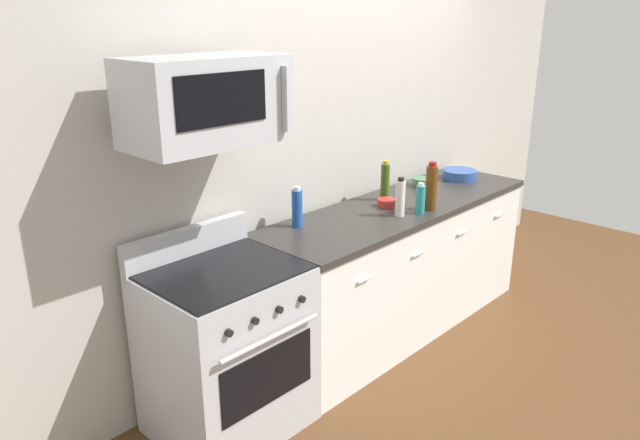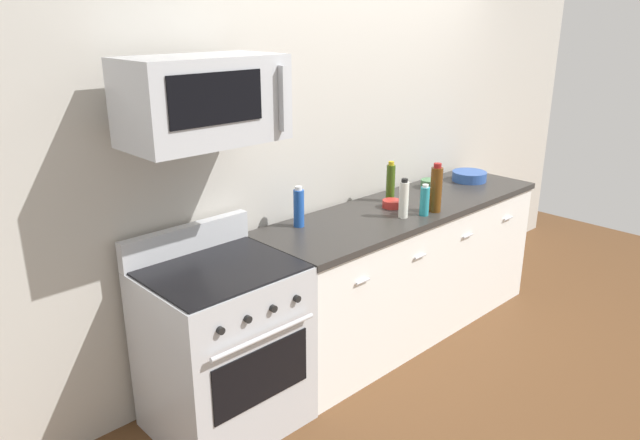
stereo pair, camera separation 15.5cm
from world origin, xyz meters
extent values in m
plane|color=brown|center=(0.00, 0.00, 0.00)|extent=(6.41, 6.41, 0.00)
cube|color=#B7B2A8|center=(0.00, 0.41, 1.35)|extent=(5.34, 0.10, 2.70)
cube|color=white|center=(0.00, 0.00, 0.44)|extent=(2.22, 0.62, 0.88)
cube|color=#2D2B28|center=(0.00, 0.00, 0.90)|extent=(2.25, 0.65, 0.04)
cube|color=black|center=(0.00, -0.28, 0.05)|extent=(2.22, 0.02, 0.10)
cylinder|color=silver|center=(-0.78, -0.32, 0.72)|extent=(0.10, 0.02, 0.02)
cylinder|color=silver|center=(-0.26, -0.32, 0.72)|extent=(0.10, 0.02, 0.02)
cylinder|color=silver|center=(0.26, -0.32, 0.72)|extent=(0.10, 0.02, 0.02)
cylinder|color=silver|center=(0.78, -0.32, 0.72)|extent=(0.10, 0.02, 0.02)
cube|color=#B7BABF|center=(-1.50, 0.00, 0.46)|extent=(0.76, 0.64, 0.91)
cube|color=black|center=(-1.50, -0.32, 0.45)|extent=(0.58, 0.01, 0.30)
cylinder|color=#B7BABF|center=(-1.50, -0.35, 0.68)|extent=(0.61, 0.02, 0.02)
cube|color=#B7BABF|center=(-1.50, 0.29, 0.99)|extent=(0.76, 0.06, 0.16)
cube|color=black|center=(-1.50, 0.00, 0.92)|extent=(0.73, 0.61, 0.01)
cylinder|color=black|center=(-1.73, -0.33, 0.79)|extent=(0.04, 0.02, 0.04)
cylinder|color=black|center=(-1.58, -0.33, 0.79)|extent=(0.04, 0.02, 0.04)
cylinder|color=black|center=(-1.42, -0.33, 0.79)|extent=(0.04, 0.02, 0.04)
cylinder|color=black|center=(-1.27, -0.33, 0.79)|extent=(0.04, 0.02, 0.04)
cube|color=#B7BABF|center=(-1.50, 0.05, 1.75)|extent=(0.74, 0.40, 0.40)
cube|color=black|center=(-1.56, -0.15, 1.78)|extent=(0.48, 0.01, 0.22)
cube|color=#B7BABF|center=(-1.20, -0.17, 1.75)|extent=(0.02, 0.04, 0.30)
cylinder|color=#59330F|center=(0.02, -0.21, 1.06)|extent=(0.08, 0.08, 0.29)
cylinder|color=maroon|center=(0.02, -0.21, 1.22)|extent=(0.05, 0.05, 0.03)
cylinder|color=teal|center=(-0.09, -0.20, 1.01)|extent=(0.06, 0.06, 0.18)
cylinder|color=white|center=(-0.09, -0.20, 1.11)|extent=(0.04, 0.04, 0.02)
cylinder|color=silver|center=(-0.21, -0.14, 1.03)|extent=(0.06, 0.06, 0.23)
cylinder|color=black|center=(-0.21, -0.14, 1.16)|extent=(0.04, 0.04, 0.02)
cylinder|color=#385114|center=(-0.01, 0.14, 1.04)|extent=(0.06, 0.06, 0.25)
cylinder|color=#B29919|center=(-0.01, 0.14, 1.18)|extent=(0.04, 0.04, 0.02)
cylinder|color=#1E4CA5|center=(-0.80, 0.19, 1.03)|extent=(0.06, 0.06, 0.23)
cylinder|color=silver|center=(-0.80, 0.19, 1.16)|extent=(0.04, 0.04, 0.02)
cylinder|color=#2D519E|center=(0.82, 0.06, 0.96)|extent=(0.26, 0.26, 0.07)
torus|color=#2D519E|center=(0.82, 0.06, 0.99)|extent=(0.26, 0.26, 0.01)
cylinder|color=#2D519E|center=(0.82, 0.06, 0.93)|extent=(0.14, 0.14, 0.01)
cylinder|color=#B72D28|center=(-0.11, 0.04, 0.94)|extent=(0.13, 0.13, 0.05)
torus|color=#B72D28|center=(-0.11, 0.04, 0.97)|extent=(0.13, 0.13, 0.01)
cylinder|color=#B72D28|center=(-0.11, 0.04, 0.92)|extent=(0.07, 0.07, 0.01)
cylinder|color=#477A4C|center=(0.45, 0.15, 0.95)|extent=(0.13, 0.13, 0.06)
torus|color=#477A4C|center=(0.45, 0.15, 0.98)|extent=(0.13, 0.13, 0.01)
cylinder|color=#477A4C|center=(0.45, 0.15, 0.92)|extent=(0.07, 0.07, 0.01)
camera|label=1|loc=(-3.15, -2.24, 2.13)|focal=33.64mm
camera|label=2|loc=(-3.04, -2.35, 2.13)|focal=33.64mm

